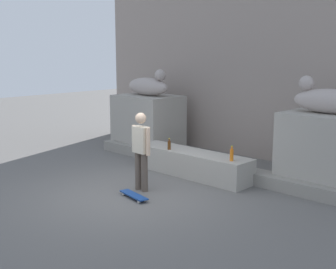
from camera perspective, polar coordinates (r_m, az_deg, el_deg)
name	(u,v)px	position (r m, az deg, el deg)	size (l,w,h in m)	color
ground_plane	(131,194)	(9.43, -4.75, -7.52)	(40.00, 40.00, 0.00)	#605E5B
facade_wall	(261,31)	(12.61, 11.74, 12.80)	(11.46, 0.60, 6.90)	gray
pedestal_left	(148,123)	(13.31, -2.56, 1.51)	(1.84, 1.38, 1.63)	#A39E93
pedestal_right	(328,151)	(10.13, 19.69, -2.05)	(1.84, 1.38, 1.63)	#A39E93
statue_reclining_left	(149,86)	(13.15, -2.49, 6.22)	(1.63, 0.65, 0.78)	#B0A39D
statue_reclining_right	(329,100)	(9.97, 19.89, 4.15)	(1.65, 0.72, 0.78)	#B0A39D
ledge_block	(192,163)	(10.67, 3.03, -3.68)	(3.11, 0.74, 0.59)	#A39E93
skater	(141,148)	(9.40, -3.45, -1.72)	(0.54, 0.23, 1.67)	brown
skateboard	(134,195)	(9.12, -4.39, -7.72)	(0.82, 0.34, 0.08)	navy
bottle_brown	(169,145)	(10.75, 0.15, -1.34)	(0.08, 0.08, 0.28)	#593314
bottle_orange	(232,155)	(9.74, 8.12, -2.56)	(0.08, 0.08, 0.33)	orange
stair_step	(205,166)	(11.10, 4.76, -3.96)	(7.38, 0.50, 0.28)	gray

